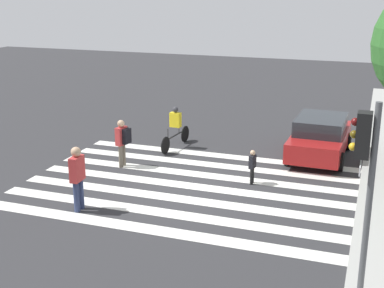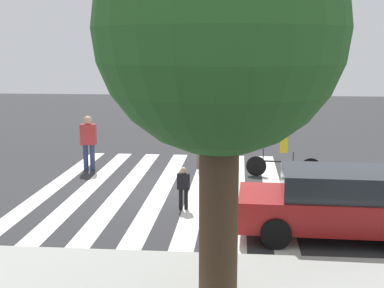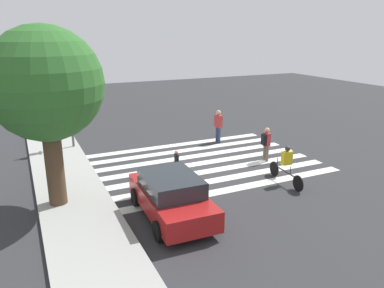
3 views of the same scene
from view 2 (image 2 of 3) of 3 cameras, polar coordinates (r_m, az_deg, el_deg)
name	(u,v)px [view 2 (image 2 of 3)]	position (r m, az deg, el deg)	size (l,w,h in m)	color
ground_plane	(162,190)	(15.50, -3.27, -4.87)	(60.00, 60.00, 0.00)	#2D2D30
sidewalk_curb	(109,280)	(9.69, -8.81, -14.19)	(36.00, 2.50, 0.14)	#9E9E99
crosswalk_stripes	(162,189)	(15.50, -3.27, -4.86)	(6.95, 10.00, 0.01)	silver
street_tree	(220,33)	(8.00, 3.03, 11.79)	(3.75, 3.75, 6.21)	#4C3826
pedestrian_child_with_backpack	(202,141)	(17.81, 1.09, 0.31)	(0.48, 0.43, 1.63)	#6B6051
pedestrian_adult_yellow_jacket	(183,186)	(13.50, -0.92, -4.46)	(0.32, 0.18, 1.09)	black
pedestrian_adult_tall_backpack	(88,140)	(17.96, -10.99, 0.44)	(0.52, 0.27, 1.82)	navy
cyclist_mid_street	(284,150)	(16.97, 9.76, -0.67)	(2.34, 0.42, 1.60)	black
car_parked_dark_suv	(335,203)	(11.98, 15.00, -6.08)	(4.17, 2.05, 1.48)	maroon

